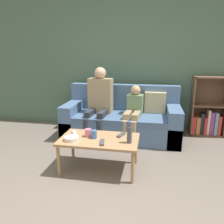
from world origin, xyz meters
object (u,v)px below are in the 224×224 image
Objects in this scene: bottle at (129,134)px; tv_remote_1 at (121,135)px; cup_near at (88,133)px; snack_bowl at (71,138)px; tv_remote_2 at (102,142)px; coffee_table at (99,142)px; cup_far at (94,134)px; person_child at (134,110)px; tv_remote_0 at (74,133)px; person_adult at (99,98)px; bookshelf at (207,114)px; couch at (122,120)px.

tv_remote_1 is at bearing 121.06° from bottle.
cup_near is 0.55× the size of snack_bowl.
tv_remote_1 is at bearing 45.48° from tv_remote_2.
coffee_table is 0.11m from cup_far.
person_child is 1.12m from bottle.
tv_remote_2 is at bearing -167.03° from bottle.
bottle is at bearing 2.07° from tv_remote_2.
coffee_table is at bearing 6.70° from cup_far.
coffee_table is 0.17m from tv_remote_2.
tv_remote_0 is 0.70× the size of bottle.
bottle is at bearing -38.52° from tv_remote_0.
person_child is 5.30× the size of tv_remote_0.
person_adult reaches higher than coffee_table.
person_child reaches higher than tv_remote_1.
cup_far is 0.28m from snack_bowl.
bookshelf is 10.68× the size of cup_near.
tv_remote_2 is (0.22, -0.18, -0.04)m from cup_near.
bookshelf is 2.56m from snack_bowl.
cup_near is at bearing -109.15° from person_child.
tv_remote_1 is at bearing 24.84° from cup_far.
couch is at bearing 39.78° from tv_remote_0.
couch is at bearing 84.01° from coffee_table.
couch is 11.16× the size of tv_remote_2.
tv_remote_1 is (0.41, 0.10, -0.04)m from cup_near.
tv_remote_0 is at bearing 167.97° from bottle.
cup_near is at bearing -138.90° from bookshelf.
person_adult is at bearing -169.48° from couch.
coffee_table is 9.85× the size of cup_near.
person_child reaches higher than bottle.
coffee_table is 5.59× the size of tv_remote_0.
snack_bowl is 0.72× the size of bottle.
cup_near is 0.21m from tv_remote_0.
cup_near is 0.56× the size of tv_remote_2.
couch is 1.21m from cup_far.
person_child is at bearing 92.65° from bottle.
person_adult is 6.98× the size of tv_remote_0.
person_child is (-1.27, -0.52, 0.15)m from bookshelf.
bottle reaches higher than snack_bowl.
bottle is (0.70, 0.05, 0.08)m from snack_bowl.
coffee_table is 5.51× the size of tv_remote_1.
snack_bowl is at bearing -159.37° from coffee_table.
person_adult is (-1.87, -0.47, 0.31)m from bookshelf.
cup_near is (0.11, -1.06, -0.22)m from person_adult.
bookshelf reaches higher than coffee_table.
bottle is at bearing -9.98° from coffee_table.
bookshelf reaches higher than couch.
tv_remote_0 is (-0.35, 0.09, 0.05)m from coffee_table.
tv_remote_2 is 0.33m from bottle.
bottle reaches higher than tv_remote_2.
bottle is at bearing -78.20° from couch.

